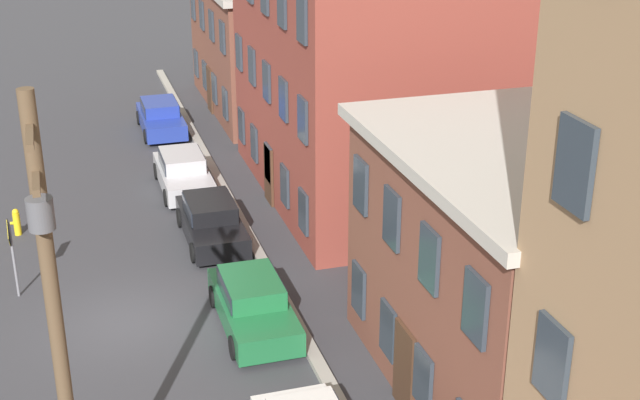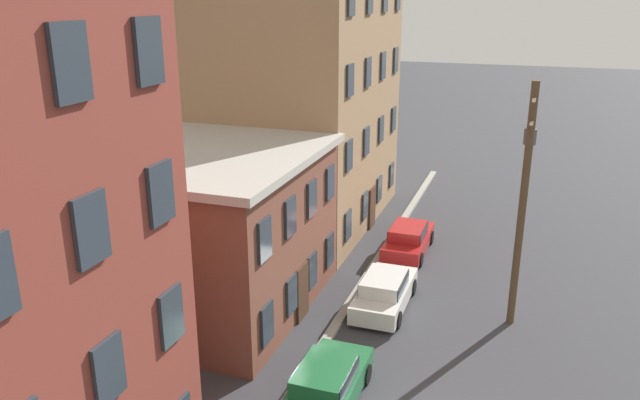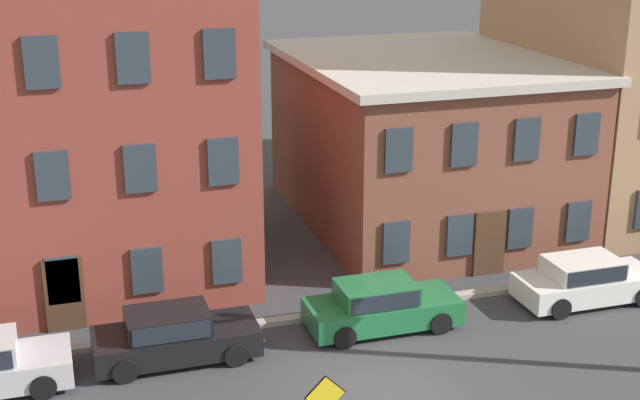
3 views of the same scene
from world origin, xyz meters
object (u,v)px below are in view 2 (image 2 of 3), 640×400
utility_pole (524,194)px  car_red (408,238)px  car_green (326,384)px  car_white (384,290)px

utility_pole → car_red: bearing=43.8°
car_green → car_red: 12.45m
car_green → car_white: bearing=-1.6°
utility_pole → car_green: bearing=144.9°
car_white → car_green: bearing=178.4°
car_white → car_red: bearing=2.3°
car_white → car_red: size_ratio=1.00×
car_green → car_red: (12.45, 0.04, 0.00)m
car_green → utility_pole: (7.16, -5.03, 4.41)m
car_green → car_white: (6.68, -0.19, 0.00)m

